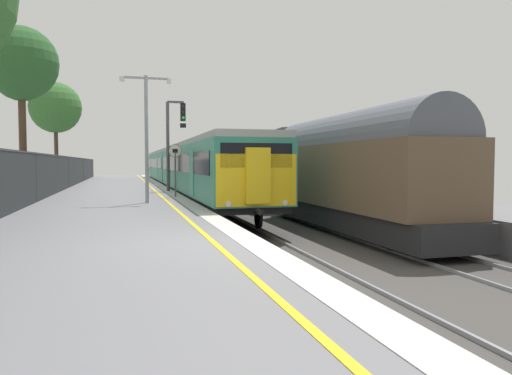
{
  "coord_description": "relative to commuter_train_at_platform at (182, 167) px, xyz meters",
  "views": [
    {
      "loc": [
        -2.05,
        -9.26,
        1.58
      ],
      "look_at": [
        1.87,
        5.0,
        0.82
      ],
      "focal_mm": 33.87,
      "sensor_mm": 36.0,
      "label": 1
    }
  ],
  "objects": [
    {
      "name": "speed_limit_sign",
      "position": [
        -1.85,
        -13.44,
        0.29
      ],
      "size": [
        0.59,
        0.08,
        2.43
      ],
      "color": "#59595B",
      "rests_on": "ground"
    },
    {
      "name": "freight_train_adjacent_track",
      "position": [
        4.0,
        -0.26,
        0.11
      ],
      "size": [
        2.6,
        50.91,
        4.37
      ],
      "color": "#232326",
      "rests_on": "ground"
    },
    {
      "name": "commuter_train_at_platform",
      "position": [
        0.0,
        0.0,
        0.0
      ],
      "size": [
        2.83,
        42.4,
        3.81
      ],
      "color": "#2D846B",
      "rests_on": "ground"
    },
    {
      "name": "ground",
      "position": [
        0.54,
        -26.67,
        -1.88
      ],
      "size": [
        17.4,
        110.0,
        1.21
      ],
      "color": "slate"
    },
    {
      "name": "signal_gantry",
      "position": [
        -1.47,
        -8.58,
        1.88
      ],
      "size": [
        1.1,
        0.24,
        5.04
      ],
      "color": "#47474C",
      "rests_on": "ground"
    },
    {
      "name": "background_tree_centre",
      "position": [
        -8.2,
        -13.86,
        4.3
      ],
      "size": [
        3.0,
        3.0,
        7.22
      ],
      "color": "#473323",
      "rests_on": "ground"
    },
    {
      "name": "platform_lamp_mid",
      "position": [
        -3.27,
        -16.49,
        1.72
      ],
      "size": [
        2.0,
        0.2,
        4.98
      ],
      "color": "#93999E",
      "rests_on": "ground"
    },
    {
      "name": "background_tree_left",
      "position": [
        -9.41,
        6.4,
        4.67
      ],
      "size": [
        4.1,
        4.1,
        8.12
      ],
      "color": "#473323",
      "rests_on": "ground"
    }
  ]
}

